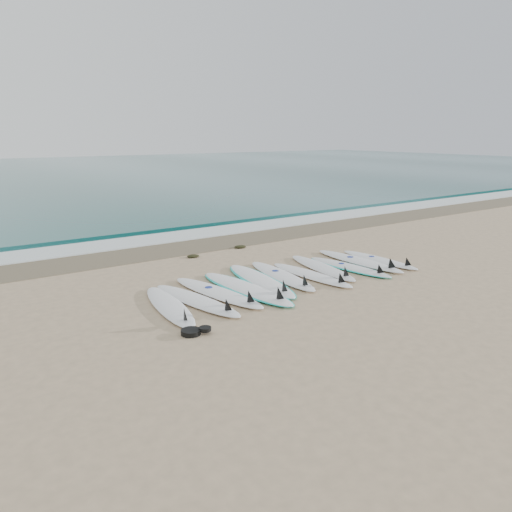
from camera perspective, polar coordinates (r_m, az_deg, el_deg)
ground at (r=10.89m, az=3.47°, el=-2.70°), size 120.00×120.00×0.00m
ocean at (r=41.28m, az=-26.13°, el=8.23°), size 120.00×55.00×0.03m
wet_sand_band at (r=14.22m, az=-6.85°, el=1.22°), size 120.00×1.80×0.01m
foam_band at (r=15.44m, az=-9.32°, el=2.20°), size 120.00×1.40×0.04m
wave_crest at (r=16.77m, az=-11.57°, el=3.13°), size 120.00×1.00×0.10m
surfboard_0 at (r=9.19m, az=-9.76°, el=-5.70°), size 0.89×2.54×0.32m
surfboard_1 at (r=9.43m, az=-6.65°, el=-5.06°), size 0.88×2.59×0.32m
surfboard_2 at (r=9.84m, az=-4.23°, el=-4.19°), size 0.91×2.70×0.34m
surfboard_3 at (r=10.08m, az=-1.04°, el=-3.73°), size 0.85×2.88×0.36m
surfboard_4 at (r=10.62m, az=0.59°, el=-2.80°), size 1.07×2.86×0.36m
surfboard_5 at (r=10.96m, az=3.08°, el=-2.26°), size 0.91×2.68×0.34m
surfboard_6 at (r=11.08m, az=6.50°, el=-2.17°), size 0.63×2.48×0.31m
surfboard_7 at (r=11.69m, az=7.70°, el=-1.34°), size 0.93×2.61×0.33m
surfboard_8 at (r=11.90m, az=10.71°, el=-1.25°), size 0.78×2.42×0.30m
surfboard_9 at (r=12.45m, az=11.86°, el=-0.56°), size 0.60×2.75×0.35m
surfboard_10 at (r=12.71m, az=14.06°, el=-0.42°), size 0.50×2.36×0.30m
seaweed_near at (r=12.89m, az=-7.20°, el=-0.00°), size 0.33×0.25×0.06m
seaweed_far at (r=13.84m, az=-1.82°, el=1.07°), size 0.35×0.27×0.07m
leash_coil at (r=8.05m, az=-7.09°, el=-8.54°), size 0.46×0.36×0.11m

